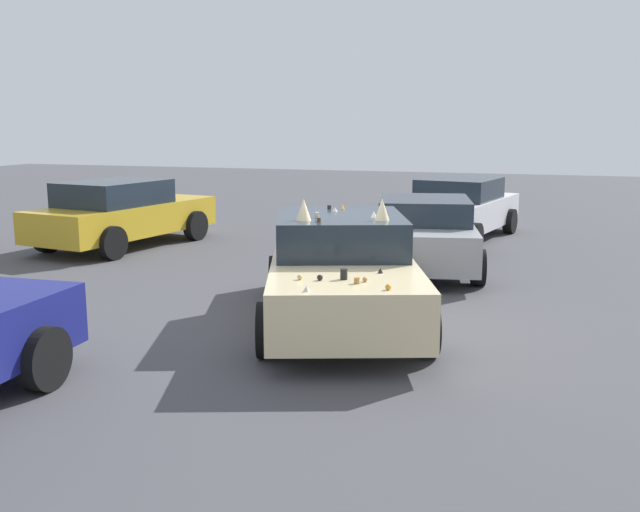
{
  "coord_description": "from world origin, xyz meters",
  "views": [
    {
      "loc": [
        -9.07,
        -2.62,
        2.68
      ],
      "look_at": [
        0.0,
        0.3,
        0.9
      ],
      "focal_mm": 40.22,
      "sensor_mm": 36.0,
      "label": 1
    }
  ],
  "objects_px": {
    "parked_sedan_row_back_center": "(423,233)",
    "art_car_decorated": "(341,269)",
    "parked_sedan_far_right": "(457,209)",
    "parked_sedan_behind_right": "(122,213)"
  },
  "relations": [
    {
      "from": "parked_sedan_row_back_center",
      "to": "parked_sedan_far_right",
      "type": "relative_size",
      "value": 0.91
    },
    {
      "from": "art_car_decorated",
      "to": "parked_sedan_row_back_center",
      "type": "distance_m",
      "value": 3.87
    },
    {
      "from": "art_car_decorated",
      "to": "parked_sedan_far_right",
      "type": "relative_size",
      "value": 1.04
    },
    {
      "from": "art_car_decorated",
      "to": "parked_sedan_row_back_center",
      "type": "xyz_separation_m",
      "value": [
        3.84,
        -0.46,
        -0.04
      ]
    },
    {
      "from": "parked_sedan_row_back_center",
      "to": "art_car_decorated",
      "type": "bearing_deg",
      "value": 161.96
    },
    {
      "from": "parked_sedan_behind_right",
      "to": "parked_sedan_row_back_center",
      "type": "distance_m",
      "value": 6.69
    },
    {
      "from": "parked_sedan_row_back_center",
      "to": "parked_sedan_far_right",
      "type": "distance_m",
      "value": 3.82
    },
    {
      "from": "parked_sedan_far_right",
      "to": "parked_sedan_row_back_center",
      "type": "bearing_deg",
      "value": 9.57
    },
    {
      "from": "parked_sedan_row_back_center",
      "to": "parked_sedan_far_right",
      "type": "xyz_separation_m",
      "value": [
        3.81,
        -0.13,
        0.01
      ]
    },
    {
      "from": "parked_sedan_row_back_center",
      "to": "parked_sedan_far_right",
      "type": "bearing_deg",
      "value": -13.24
    }
  ]
}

